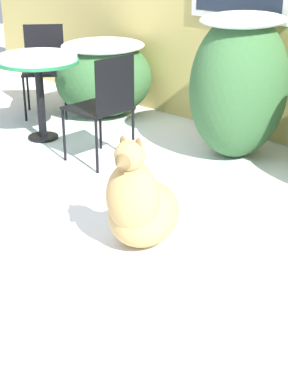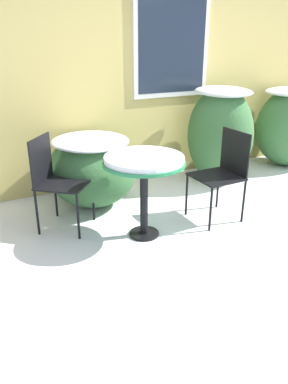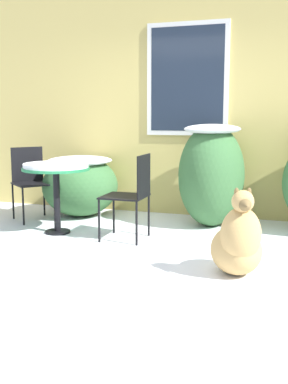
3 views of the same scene
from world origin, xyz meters
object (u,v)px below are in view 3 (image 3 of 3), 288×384
Objects in this scene: patio_chair_far_side at (132,192)px; dog at (238,243)px; patio_table at (56,172)px; patio_chair_near_table at (31,179)px.

dog is at bearing 55.78° from patio_chair_far_side.
patio_chair_far_side is at bearing 126.88° from dog.
patio_table reaches higher than dog.
dog is at bearing -76.65° from patio_chair_near_table.
patio_chair_far_side is 1.20× the size of dog.
patio_chair_near_table and patio_chair_far_side have the same top height.
patio_chair_near_table is at bearing 140.43° from patio_table.
patio_table is 2.39m from dog.
patio_chair_near_table reaches higher than patio_table.
patio_chair_near_table is (-0.69, 0.57, -0.18)m from patio_table.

